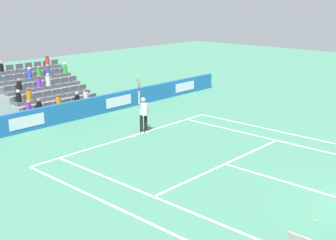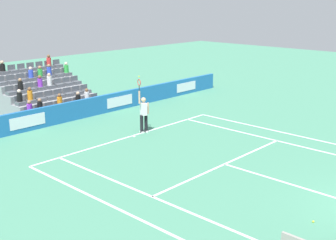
{
  "view_description": "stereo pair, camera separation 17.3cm",
  "coord_description": "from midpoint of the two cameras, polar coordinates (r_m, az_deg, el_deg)",
  "views": [
    {
      "loc": [
        13.82,
        3.15,
        6.46
      ],
      "look_at": [
        -0.4,
        -9.88,
        1.1
      ],
      "focal_mm": 47.34,
      "sensor_mm": 36.0,
      "label": 1
    },
    {
      "loc": [
        13.71,
        3.28,
        6.46
      ],
      "look_at": [
        -0.4,
        -9.88,
        1.1
      ],
      "focal_mm": 47.34,
      "sensor_mm": 36.0,
      "label": 2
    }
  ],
  "objects": [
    {
      "name": "line_baseline",
      "position": [
        21.43,
        -4.92,
        -2.06
      ],
      "size": [
        10.97,
        0.1,
        0.01
      ],
      "primitive_type": "cube",
      "color": "white",
      "rests_on": "ground"
    },
    {
      "name": "line_service",
      "position": [
        17.99,
        7.1,
        -5.63
      ],
      "size": [
        8.23,
        0.1,
        0.01
      ],
      "primitive_type": "cube",
      "color": "white",
      "rests_on": "ground"
    },
    {
      "name": "line_centre_service",
      "position": [
        16.5,
        16.25,
        -8.16
      ],
      "size": [
        0.1,
        6.4,
        0.01
      ],
      "primitive_type": "cube",
      "color": "white",
      "rests_on": "ground"
    },
    {
      "name": "line_singles_sideline_left",
      "position": [
        14.79,
        -0.92,
        -10.36
      ],
      "size": [
        0.1,
        11.89,
        0.01
      ],
      "primitive_type": "cube",
      "color": "white",
      "rests_on": "ground"
    },
    {
      "name": "line_singles_sideline_right",
      "position": [
        21.1,
        14.64,
        -2.81
      ],
      "size": [
        0.1,
        11.89,
        0.01
      ],
      "primitive_type": "cube",
      "color": "white",
      "rests_on": "ground"
    },
    {
      "name": "line_doubles_sideline_left",
      "position": [
        13.93,
        -4.88,
        -12.13
      ],
      "size": [
        0.1,
        11.89,
        0.01
      ],
      "primitive_type": "cube",
      "color": "white",
      "rests_on": "ground"
    },
    {
      "name": "line_doubles_sideline_right",
      "position": [
        22.27,
        16.31,
        -1.96
      ],
      "size": [
        0.1,
        11.89,
        0.01
      ],
      "primitive_type": "cube",
      "color": "white",
      "rests_on": "ground"
    },
    {
      "name": "line_centre_mark",
      "position": [
        21.36,
        -4.74,
        -2.12
      ],
      "size": [
        0.1,
        0.2,
        0.01
      ],
      "primitive_type": "cube",
      "color": "white",
      "rests_on": "ground"
    },
    {
      "name": "sponsor_barrier",
      "position": [
        24.62,
        -11.97,
        1.24
      ],
      "size": [
        24.11,
        0.22,
        1.05
      ],
      "color": "#1E66AD",
      "rests_on": "ground"
    },
    {
      "name": "tennis_player",
      "position": [
        21.67,
        -3.43,
        0.89
      ],
      "size": [
        0.51,
        0.42,
        2.85
      ],
      "color": "black",
      "rests_on": "ground"
    },
    {
      "name": "stadium_stand",
      "position": [
        27.46,
        -16.38,
        3.06
      ],
      "size": [
        4.96,
        4.75,
        3.01
      ],
      "color": "gray",
      "rests_on": "ground"
    },
    {
      "name": "loose_tennis_ball",
      "position": [
        14.18,
        18.07,
        -12.26
      ],
      "size": [
        0.07,
        0.07,
        0.07
      ],
      "primitive_type": "sphere",
      "color": "#D1E533",
      "rests_on": "ground"
    }
  ]
}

